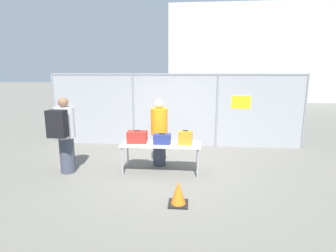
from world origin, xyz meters
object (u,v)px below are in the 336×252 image
object	(u,v)px
suitcase_orange	(185,138)
traffic_cone	(178,194)
suitcase_red	(137,137)
traveler_hooded	(64,132)
suitcase_navy	(162,139)
security_worker_near	(159,132)
inspection_table	(161,146)
utility_trailer	(212,121)

from	to	relation	value
suitcase_orange	traffic_cone	world-z (taller)	suitcase_orange
suitcase_red	suitcase_orange	world-z (taller)	suitcase_orange
suitcase_red	traveler_hooded	bearing A→B (deg)	-170.61
suitcase_navy	traffic_cone	distance (m)	1.74
security_worker_near	suitcase_red	bearing A→B (deg)	54.59
suitcase_red	inspection_table	bearing A→B (deg)	-4.97
inspection_table	suitcase_orange	size ratio (longest dim) A/B	5.51
suitcase_orange	utility_trailer	distance (m)	5.05
suitcase_navy	suitcase_orange	world-z (taller)	suitcase_orange
utility_trailer	suitcase_orange	bearing A→B (deg)	-101.65
inspection_table	suitcase_navy	xyz separation A→B (m)	(0.03, -0.01, 0.18)
suitcase_navy	utility_trailer	distance (m)	5.19
suitcase_red	security_worker_near	bearing A→B (deg)	44.92
security_worker_near	utility_trailer	distance (m)	4.73
inspection_table	suitcase_red	distance (m)	0.62
suitcase_navy	suitcase_red	bearing A→B (deg)	174.44
utility_trailer	traffic_cone	bearing A→B (deg)	-99.66
inspection_table	suitcase_orange	bearing A→B (deg)	-0.35
suitcase_navy	security_worker_near	xyz separation A→B (m)	(-0.13, 0.55, 0.05)
suitcase_orange	traffic_cone	size ratio (longest dim) A/B	0.75
suitcase_navy	suitcase_orange	size ratio (longest dim) A/B	1.23
suitcase_navy	traveler_hooded	bearing A→B (deg)	-174.56
suitcase_red	suitcase_navy	bearing A→B (deg)	-5.56
suitcase_navy	suitcase_orange	bearing A→B (deg)	0.55
traveler_hooded	suitcase_navy	bearing A→B (deg)	10.55
suitcase_red	traveler_hooded	world-z (taller)	traveler_hooded
security_worker_near	traffic_cone	xyz separation A→B (m)	(0.60, -2.10, -0.69)
utility_trailer	traveler_hooded	bearing A→B (deg)	-127.06
suitcase_orange	security_worker_near	bearing A→B (deg)	141.90
suitcase_red	suitcase_navy	size ratio (longest dim) A/B	1.14
suitcase_orange	utility_trailer	size ratio (longest dim) A/B	0.08
suitcase_navy	utility_trailer	size ratio (longest dim) A/B	0.09
traffic_cone	utility_trailer	bearing A→B (deg)	80.34
suitcase_navy	security_worker_near	bearing A→B (deg)	103.54
inspection_table	traveler_hooded	size ratio (longest dim) A/B	1.02
suitcase_navy	utility_trailer	xyz separation A→B (m)	(1.57, 4.93, -0.43)
suitcase_orange	utility_trailer	world-z (taller)	suitcase_orange
suitcase_red	suitcase_orange	size ratio (longest dim) A/B	1.40
suitcase_navy	security_worker_near	distance (m)	0.56
inspection_table	security_worker_near	world-z (taller)	security_worker_near
utility_trailer	suitcase_red	bearing A→B (deg)	-114.23
suitcase_red	suitcase_navy	world-z (taller)	suitcase_red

